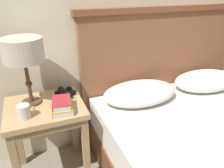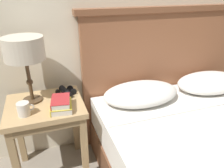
# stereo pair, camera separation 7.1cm
# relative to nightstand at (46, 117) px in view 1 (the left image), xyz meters

# --- Properties ---
(nightstand) EXTENTS (0.51, 0.44, 0.60)m
(nightstand) POSITION_rel_nightstand_xyz_m (0.00, 0.00, 0.00)
(nightstand) COLOR tan
(nightstand) RESTS_ON ground_plane
(bed) EXTENTS (1.52, 1.84, 1.18)m
(bed) POSITION_rel_nightstand_xyz_m (1.04, -0.58, -0.22)
(bed) COLOR brown
(bed) RESTS_ON ground_plane
(table_lamp) EXTENTS (0.25, 0.25, 0.44)m
(table_lamp) POSITION_rel_nightstand_xyz_m (-0.07, 0.07, 0.45)
(table_lamp) COLOR #4C3823
(table_lamp) RESTS_ON nightstand
(book_on_nightstand) EXTENTS (0.15, 0.19, 0.04)m
(book_on_nightstand) POSITION_rel_nightstand_xyz_m (0.10, -0.11, 0.11)
(book_on_nightstand) COLOR silver
(book_on_nightstand) RESTS_ON nightstand
(book_stacked_on_top) EXTENTS (0.14, 0.18, 0.04)m
(book_stacked_on_top) POSITION_rel_nightstand_xyz_m (0.10, -0.11, 0.15)
(book_stacked_on_top) COLOR silver
(book_stacked_on_top) RESTS_ON book_on_nightstand
(binoculars_pair) EXTENTS (0.15, 0.16, 0.05)m
(binoculars_pair) POSITION_rel_nightstand_xyz_m (0.16, 0.09, 0.12)
(binoculars_pair) COLOR black
(binoculars_pair) RESTS_ON nightstand
(coffee_mug) EXTENTS (0.10, 0.08, 0.08)m
(coffee_mug) POSITION_rel_nightstand_xyz_m (-0.12, -0.11, 0.14)
(coffee_mug) COLOR silver
(coffee_mug) RESTS_ON nightstand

